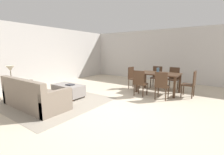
% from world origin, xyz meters
% --- Properties ---
extents(ground_plane, '(10.80, 10.80, 0.00)m').
position_xyz_m(ground_plane, '(0.00, 0.00, 0.00)').
color(ground_plane, beige).
extents(wall_back, '(9.00, 0.12, 2.70)m').
position_xyz_m(wall_back, '(0.00, 5.00, 1.35)').
color(wall_back, beige).
rests_on(wall_back, ground_plane).
extents(wall_left, '(0.12, 11.00, 2.70)m').
position_xyz_m(wall_left, '(-4.50, 0.50, 1.35)').
color(wall_left, beige).
rests_on(wall_left, ground_plane).
extents(area_rug, '(3.00, 2.80, 0.01)m').
position_xyz_m(area_rug, '(-1.97, -0.48, 0.00)').
color(area_rug, gray).
rests_on(area_rug, ground_plane).
extents(couch, '(2.12, 0.89, 0.86)m').
position_xyz_m(couch, '(-1.98, -1.11, 0.29)').
color(couch, gray).
rests_on(couch, ground_plane).
extents(ottoman_table, '(1.13, 0.60, 0.44)m').
position_xyz_m(ottoman_table, '(-1.97, 0.10, 0.25)').
color(ottoman_table, gray).
rests_on(ottoman_table, ground_plane).
extents(side_table, '(0.40, 0.40, 0.59)m').
position_xyz_m(side_table, '(-3.34, -1.10, 0.46)').
color(side_table, olive).
rests_on(side_table, ground_plane).
extents(table_lamp, '(0.26, 0.26, 0.53)m').
position_xyz_m(table_lamp, '(-3.34, -1.10, 1.00)').
color(table_lamp, brown).
rests_on(table_lamp, side_table).
extents(dining_table, '(1.52, 0.95, 0.76)m').
position_xyz_m(dining_table, '(0.40, 2.48, 0.67)').
color(dining_table, '#422B1C').
rests_on(dining_table, ground_plane).
extents(dining_chair_near_left, '(0.41, 0.41, 0.92)m').
position_xyz_m(dining_chair_near_left, '(0.03, 1.62, 0.52)').
color(dining_chair_near_left, '#422B1C').
rests_on(dining_chair_near_left, ground_plane).
extents(dining_chair_near_right, '(0.41, 0.41, 0.92)m').
position_xyz_m(dining_chair_near_right, '(0.78, 1.66, 0.52)').
color(dining_chair_near_right, '#422B1C').
rests_on(dining_chair_near_right, ground_plane).
extents(dining_chair_far_left, '(0.41, 0.41, 0.92)m').
position_xyz_m(dining_chair_far_left, '(0.04, 3.32, 0.52)').
color(dining_chair_far_left, '#422B1C').
rests_on(dining_chair_far_left, ground_plane).
extents(dining_chair_far_right, '(0.42, 0.42, 0.92)m').
position_xyz_m(dining_chair_far_right, '(0.75, 3.31, 0.52)').
color(dining_chair_far_right, '#422B1C').
rests_on(dining_chair_far_right, ground_plane).
extents(dining_chair_head_east, '(0.41, 0.41, 0.92)m').
position_xyz_m(dining_chair_head_east, '(1.53, 2.51, 0.52)').
color(dining_chair_head_east, '#422B1C').
rests_on(dining_chair_head_east, ground_plane).
extents(dining_chair_head_west, '(0.43, 0.43, 0.92)m').
position_xyz_m(dining_chair_head_west, '(-0.70, 2.48, 0.52)').
color(dining_chair_head_west, '#422B1C').
rests_on(dining_chair_head_west, ground_plane).
extents(vase_centerpiece, '(0.10, 0.10, 0.20)m').
position_xyz_m(vase_centerpiece, '(0.37, 2.46, 0.86)').
color(vase_centerpiece, slate).
rests_on(vase_centerpiece, dining_table).
extents(book_on_ottoman, '(0.27, 0.21, 0.03)m').
position_xyz_m(book_on_ottoman, '(-1.84, 0.09, 0.45)').
color(book_on_ottoman, '#333338').
rests_on(book_on_ottoman, ottoman_table).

